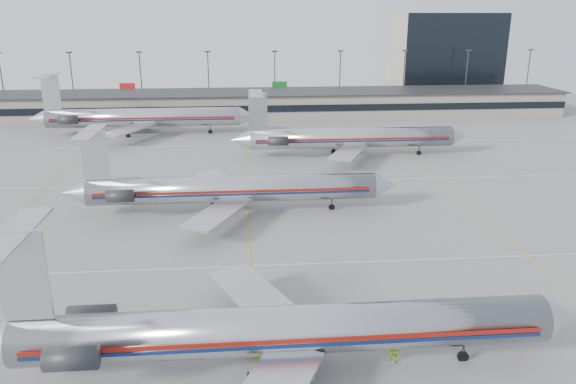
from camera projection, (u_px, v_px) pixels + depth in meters
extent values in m
plane|color=gray|center=(254.00, 315.00, 48.84)|extent=(260.00, 260.00, 0.00)
cube|color=silver|center=(251.00, 266.00, 58.32)|extent=(160.00, 0.15, 0.02)
cube|color=gray|center=(243.00, 105.00, 140.88)|extent=(160.00, 16.00, 6.00)
cube|color=black|center=(243.00, 109.00, 133.14)|extent=(160.00, 0.20, 1.60)
cube|color=#2D2D30|center=(242.00, 92.00, 139.94)|extent=(162.00, 17.00, 0.30)
cylinder|color=#38383D|center=(2.00, 82.00, 147.66)|extent=(0.30, 0.30, 15.00)
cylinder|color=#38383D|center=(72.00, 82.00, 149.12)|extent=(0.30, 0.30, 15.00)
cube|color=#2D2D30|center=(69.00, 52.00, 146.80)|extent=(1.60, 0.40, 0.35)
cylinder|color=#38383D|center=(141.00, 81.00, 150.59)|extent=(0.30, 0.30, 15.00)
cube|color=#2D2D30|center=(139.00, 52.00, 148.26)|extent=(1.60, 0.40, 0.35)
cylinder|color=#38383D|center=(209.00, 80.00, 152.05)|extent=(0.30, 0.30, 15.00)
cube|color=#2D2D30|center=(207.00, 52.00, 149.73)|extent=(1.60, 0.40, 0.35)
cylinder|color=#38383D|center=(275.00, 80.00, 153.52)|extent=(0.30, 0.30, 15.00)
cube|color=#2D2D30|center=(275.00, 51.00, 151.20)|extent=(1.60, 0.40, 0.35)
cylinder|color=#38383D|center=(340.00, 79.00, 154.99)|extent=(0.30, 0.30, 15.00)
cube|color=#2D2D30|center=(341.00, 51.00, 152.66)|extent=(1.60, 0.40, 0.35)
cylinder|color=#38383D|center=(403.00, 79.00, 156.45)|extent=(0.30, 0.30, 15.00)
cube|color=#2D2D30|center=(405.00, 51.00, 154.13)|extent=(1.60, 0.40, 0.35)
cylinder|color=#38383D|center=(466.00, 78.00, 157.92)|extent=(0.30, 0.30, 15.00)
cube|color=#2D2D30|center=(469.00, 50.00, 155.59)|extent=(1.60, 0.40, 0.35)
cylinder|color=#38383D|center=(527.00, 77.00, 159.38)|extent=(0.30, 0.30, 15.00)
cube|color=#2D2D30|center=(531.00, 50.00, 157.06)|extent=(1.60, 0.40, 0.35)
cube|color=tan|center=(444.00, 56.00, 171.48)|extent=(30.00, 20.00, 25.00)
cylinder|color=silver|center=(287.00, 330.00, 40.41)|extent=(38.23, 3.54, 3.54)
cone|color=silver|center=(560.00, 317.00, 42.09)|extent=(3.06, 3.54, 3.54)
cube|color=maroon|center=(289.00, 342.00, 38.68)|extent=(36.32, 0.05, 0.33)
cube|color=#0B1E50|center=(289.00, 347.00, 38.80)|extent=(36.32, 0.05, 0.27)
cube|color=silver|center=(257.00, 298.00, 46.89)|extent=(8.89, 12.96, 0.31)
cube|color=silver|center=(23.00, 276.00, 37.44)|extent=(3.25, 0.24, 6.50)
cube|color=silver|center=(12.00, 234.00, 36.48)|extent=(2.29, 10.04, 0.17)
cylinder|color=#2D2D30|center=(92.00, 316.00, 41.74)|extent=(3.44, 1.62, 1.62)
cylinder|color=#2D2D30|center=(71.00, 359.00, 36.57)|extent=(3.44, 1.62, 1.62)
cylinder|color=#2D2D30|center=(463.00, 351.00, 42.28)|extent=(0.19, 0.19, 1.58)
cylinder|color=#2D2D30|center=(248.00, 382.00, 38.78)|extent=(0.19, 0.19, 1.58)
cylinder|color=#2D2D30|center=(247.00, 345.00, 43.14)|extent=(0.19, 0.19, 1.58)
cylinder|color=black|center=(463.00, 356.00, 42.42)|extent=(0.86, 0.29, 0.86)
cylinder|color=silver|center=(233.00, 189.00, 72.94)|extent=(37.10, 3.43, 3.43)
cone|color=silver|center=(385.00, 185.00, 74.57)|extent=(2.97, 3.43, 3.43)
cone|color=silver|center=(74.00, 193.00, 71.29)|extent=(3.34, 3.43, 3.43)
cube|color=maroon|center=(233.00, 192.00, 71.26)|extent=(35.24, 0.05, 0.32)
cube|color=#0B1E50|center=(233.00, 195.00, 71.37)|extent=(35.24, 0.05, 0.26)
cube|color=silver|center=(221.00, 182.00, 79.23)|extent=(8.63, 12.57, 0.30)
cube|color=silver|center=(218.00, 213.00, 66.91)|extent=(8.63, 12.57, 0.30)
cube|color=silver|center=(95.00, 155.00, 70.05)|extent=(3.15, 0.23, 6.31)
cube|color=silver|center=(90.00, 132.00, 69.12)|extent=(2.23, 9.74, 0.17)
cylinder|color=#2D2D30|center=(128.00, 184.00, 74.22)|extent=(3.34, 1.58, 1.58)
cylinder|color=#2D2D30|center=(120.00, 196.00, 69.21)|extent=(3.34, 1.58, 1.58)
cylinder|color=#2D2D30|center=(332.00, 204.00, 74.75)|extent=(0.19, 0.19, 1.53)
cylinder|color=#2D2D30|center=(212.00, 213.00, 71.36)|extent=(0.19, 0.19, 1.53)
cylinder|color=#2D2D30|center=(213.00, 202.00, 75.58)|extent=(0.19, 0.19, 1.53)
cylinder|color=black|center=(332.00, 207.00, 74.89)|extent=(0.83, 0.28, 0.83)
cylinder|color=silver|center=(352.00, 138.00, 101.78)|extent=(36.95, 3.60, 3.60)
cone|color=silver|center=(459.00, 136.00, 103.41)|extent=(3.11, 3.60, 3.60)
cone|color=silver|center=(240.00, 140.00, 100.13)|extent=(3.50, 3.60, 3.60)
cube|color=maroon|center=(354.00, 139.00, 100.02)|extent=(35.10, 0.05, 0.34)
cube|color=#0B1E50|center=(354.00, 141.00, 100.13)|extent=(35.10, 0.05, 0.27)
cube|color=silver|center=(335.00, 136.00, 108.37)|extent=(9.04, 13.18, 0.31)
cube|color=silver|center=(348.00, 152.00, 95.46)|extent=(9.04, 13.18, 0.31)
cube|color=silver|center=(258.00, 111.00, 98.83)|extent=(3.31, 0.24, 6.61)
cube|color=silver|center=(256.00, 94.00, 97.85)|extent=(2.33, 10.21, 0.18)
cylinder|color=#2D2D30|center=(276.00, 134.00, 103.21)|extent=(3.50, 1.65, 1.65)
cylinder|color=#2D2D30|center=(278.00, 141.00, 97.95)|extent=(3.50, 1.65, 1.65)
cylinder|color=#2D2D30|center=(419.00, 150.00, 103.60)|extent=(0.19, 0.19, 1.60)
cylinder|color=#2D2D30|center=(338.00, 155.00, 100.12)|extent=(0.19, 0.19, 1.60)
cylinder|color=#2D2D30|center=(334.00, 149.00, 104.55)|extent=(0.19, 0.19, 1.60)
cylinder|color=black|center=(419.00, 153.00, 103.74)|extent=(0.88, 0.29, 0.88)
cylinder|color=silver|center=(144.00, 117.00, 119.68)|extent=(40.50, 3.94, 3.94)
cone|color=silver|center=(247.00, 116.00, 121.47)|extent=(3.41, 3.94, 3.94)
cone|color=silver|center=(37.00, 119.00, 117.87)|extent=(3.84, 3.94, 3.94)
cube|color=maroon|center=(143.00, 118.00, 117.75)|extent=(38.48, 0.05, 0.37)
cube|color=#0B1E50|center=(143.00, 120.00, 117.88)|extent=(38.48, 0.05, 0.30)
cube|color=silver|center=(140.00, 116.00, 126.91)|extent=(9.91, 14.45, 0.34)
cube|color=silver|center=(128.00, 129.00, 112.75)|extent=(9.91, 14.45, 0.34)
cube|color=silver|center=(51.00, 92.00, 116.45)|extent=(3.62, 0.27, 7.25)
cube|color=silver|center=(47.00, 75.00, 115.38)|extent=(2.56, 11.19, 0.19)
cylinder|color=#2D2D30|center=(76.00, 115.00, 121.25)|extent=(3.84, 1.81, 1.81)
cylinder|color=#2D2D30|center=(68.00, 120.00, 115.48)|extent=(3.84, 1.81, 1.81)
cylinder|color=#2D2D30|center=(210.00, 130.00, 121.68)|extent=(0.21, 0.21, 1.76)
cylinder|color=#2D2D30|center=(128.00, 133.00, 117.86)|extent=(0.21, 0.21, 1.76)
cylinder|color=#2D2D30|center=(132.00, 129.00, 122.72)|extent=(0.21, 0.21, 1.76)
cylinder|color=black|center=(210.00, 132.00, 121.83)|extent=(0.96, 0.32, 0.96)
cube|color=gray|center=(290.00, 372.00, 40.33)|extent=(3.95, 1.87, 0.53)
cube|color=#2D2D30|center=(298.00, 357.00, 40.01)|extent=(3.95, 1.46, 1.36)
cylinder|color=black|center=(308.00, 369.00, 41.06)|extent=(0.53, 0.17, 0.53)
cylinder|color=black|center=(310.00, 379.00, 39.96)|extent=(0.53, 0.17, 0.53)
cylinder|color=black|center=(270.00, 371.00, 40.83)|extent=(0.53, 0.17, 0.53)
cylinder|color=black|center=(271.00, 381.00, 39.73)|extent=(0.53, 0.17, 0.53)
imported|color=#9EC012|center=(293.00, 377.00, 39.14)|extent=(0.65, 0.75, 1.72)
imported|color=#ABD213|center=(394.00, 352.00, 41.96)|extent=(1.17, 1.13, 1.90)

